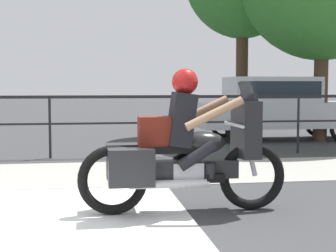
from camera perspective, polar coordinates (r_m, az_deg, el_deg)
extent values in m
plane|color=#38383A|center=(5.13, -17.09, -11.64)|extent=(120.00, 120.00, 0.00)
cube|color=#99968E|center=(8.43, -13.80, -5.26)|extent=(44.00, 2.40, 0.01)
cube|color=silver|center=(4.91, -14.77, -12.27)|extent=(3.19, 6.00, 0.01)
cube|color=black|center=(10.24, -13.01, 3.15)|extent=(36.00, 0.04, 0.06)
cube|color=black|center=(10.26, -12.96, 0.23)|extent=(36.00, 0.03, 0.04)
cylinder|color=black|center=(10.26, -12.96, -0.11)|extent=(0.05, 0.05, 1.23)
cylinder|color=black|center=(11.13, 14.23, 0.21)|extent=(0.05, 0.05, 1.23)
torus|color=black|center=(5.95, 9.29, -5.52)|extent=(0.77, 0.11, 0.77)
torus|color=black|center=(5.66, -6.13, -5.99)|extent=(0.77, 0.11, 0.77)
cube|color=#232326|center=(5.73, 1.78, -4.82)|extent=(1.20, 0.22, 0.20)
cube|color=silver|center=(5.75, 2.09, -5.30)|extent=(0.34, 0.26, 0.26)
ellipsoid|color=#232326|center=(5.73, 3.64, -1.88)|extent=(0.56, 0.30, 0.26)
cube|color=black|center=(5.67, 0.22, -2.54)|extent=(0.69, 0.28, 0.08)
cube|color=#232326|center=(5.85, 8.61, -0.32)|extent=(0.20, 0.56, 0.63)
cube|color=#1E232B|center=(5.84, 8.85, 3.76)|extent=(0.10, 0.47, 0.24)
cylinder|color=silver|center=(5.81, 7.30, 0.16)|extent=(0.04, 0.70, 0.04)
cylinder|color=silver|center=(5.57, 0.16, -6.45)|extent=(0.87, 0.09, 0.09)
cube|color=#232326|center=(5.41, -4.11, -4.58)|extent=(0.48, 0.28, 0.39)
cube|color=#232326|center=(5.88, -4.51, -3.85)|extent=(0.48, 0.28, 0.39)
cylinder|color=silver|center=(5.90, 9.05, -2.93)|extent=(0.19, 0.06, 0.54)
cube|color=black|center=(5.67, 1.48, 0.72)|extent=(0.32, 0.36, 0.61)
sphere|color=tan|center=(5.66, 1.88, 4.73)|extent=(0.23, 0.23, 0.23)
sphere|color=#B21919|center=(5.66, 1.88, 4.93)|extent=(0.29, 0.29, 0.29)
cylinder|color=black|center=(5.59, 3.26, -3.28)|extent=(0.44, 0.13, 0.34)
cylinder|color=black|center=(5.65, 4.75, -4.96)|extent=(0.11, 0.11, 0.16)
cube|color=black|center=(5.67, 5.24, -5.76)|extent=(0.20, 0.10, 0.09)
cylinder|color=black|center=(5.88, 2.65, -2.90)|extent=(0.44, 0.13, 0.34)
cylinder|color=black|center=(5.93, 4.06, -4.50)|extent=(0.11, 0.11, 0.16)
cube|color=black|center=(5.96, 4.53, -5.26)|extent=(0.20, 0.10, 0.09)
cylinder|color=tan|center=(5.43, 5.16, 1.37)|extent=(0.64, 0.09, 0.36)
cylinder|color=tan|center=(6.02, 3.77, 1.67)|extent=(0.64, 0.09, 0.36)
cube|color=maroon|center=(5.63, -1.53, -0.62)|extent=(0.35, 0.25, 0.33)
cube|color=#B7BCC4|center=(13.82, 12.36, 1.26)|extent=(4.38, 1.61, 0.66)
cube|color=#B7BCC4|center=(13.71, 11.38, 3.98)|extent=(2.28, 1.42, 0.65)
cube|color=#19232D|center=(14.14, 15.65, 3.91)|extent=(0.04, 1.26, 0.52)
cube|color=#19232D|center=(13.71, 11.38, 3.98)|extent=(2.10, 1.45, 0.42)
torus|color=black|center=(15.06, 16.14, 0.19)|extent=(0.68, 0.11, 0.68)
torus|color=black|center=(12.70, 7.83, -0.43)|extent=(0.68, 0.11, 0.68)
torus|color=black|center=(14.12, 6.10, 0.07)|extent=(0.68, 0.11, 0.68)
cylinder|color=#473323|center=(13.74, 16.56, 3.97)|extent=(0.36, 0.36, 2.68)
cylinder|color=#473323|center=(14.58, 8.18, 5.11)|extent=(0.34, 0.34, 3.19)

